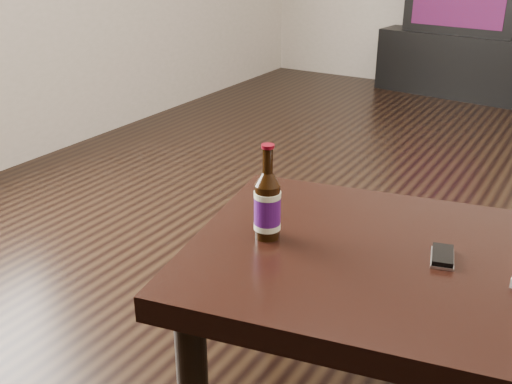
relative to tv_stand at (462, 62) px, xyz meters
The scene contains 4 objects.
tv_stand is the anchor object (origin of this frame).
coffee_table 3.42m from the tv_stand, 77.00° to the right, with size 1.27×0.88×0.44m.
beer_bottle 3.45m from the tv_stand, 84.03° to the right, with size 0.07×0.07×0.22m.
phone 3.40m from the tv_stand, 77.54° to the right, with size 0.07×0.10×0.02m.
Camera 1 is at (-0.00, -1.55, 1.08)m, focal length 42.00 mm.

